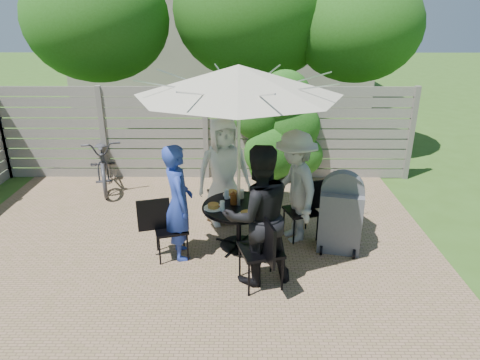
{
  "coord_description": "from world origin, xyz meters",
  "views": [
    {
      "loc": [
        0.72,
        -5.07,
        3.18
      ],
      "look_at": [
        0.69,
        0.5,
        0.95
      ],
      "focal_mm": 32.0,
      "sensor_mm": 36.0,
      "label": 1
    }
  ],
  "objects_px": {
    "chair_right": "(301,221)",
    "plate_front": "(246,215)",
    "glass_right": "(254,195)",
    "bbq_grill": "(340,215)",
    "plate_left": "(213,207)",
    "glass_back": "(227,194)",
    "plate_right": "(263,200)",
    "patio_table": "(239,218)",
    "person_back": "(224,172)",
    "chair_back": "(222,203)",
    "coffee_cup": "(241,194)",
    "person_right": "(295,187)",
    "person_left": "(178,203)",
    "chair_left": "(171,240)",
    "person_front": "(258,216)",
    "glass_front": "(252,207)",
    "plate_back": "(232,194)",
    "umbrella": "(239,80)",
    "chair_front": "(261,264)",
    "syrup_jug": "(234,199)",
    "glass_left": "(222,206)",
    "bicycle": "(103,161)"
  },
  "relations": [
    {
      "from": "chair_front",
      "to": "glass_back",
      "type": "distance_m",
      "value": 1.3
    },
    {
      "from": "chair_back",
      "to": "coffee_cup",
      "type": "height_order",
      "value": "chair_back"
    },
    {
      "from": "chair_right",
      "to": "person_left",
      "type": "bearing_deg",
      "value": -0.79
    },
    {
      "from": "umbrella",
      "to": "glass_left",
      "type": "bearing_deg",
      "value": -141.22
    },
    {
      "from": "patio_table",
      "to": "person_back",
      "type": "bearing_deg",
      "value": 106.78
    },
    {
      "from": "syrup_jug",
      "to": "bbq_grill",
      "type": "relative_size",
      "value": 0.14
    },
    {
      "from": "plate_left",
      "to": "chair_front",
      "type": "bearing_deg",
      "value": -52.82
    },
    {
      "from": "chair_left",
      "to": "glass_back",
      "type": "height_order",
      "value": "chair_left"
    },
    {
      "from": "plate_left",
      "to": "plate_front",
      "type": "xyz_separation_m",
      "value": [
        0.45,
        -0.24,
        0.0
      ]
    },
    {
      "from": "person_left",
      "to": "bbq_grill",
      "type": "bearing_deg",
      "value": -101.72
    },
    {
      "from": "plate_right",
      "to": "glass_left",
      "type": "bearing_deg",
      "value": -153.61
    },
    {
      "from": "umbrella",
      "to": "glass_right",
      "type": "distance_m",
      "value": 1.66
    },
    {
      "from": "chair_left",
      "to": "chair_right",
      "type": "xyz_separation_m",
      "value": [
        1.85,
        0.56,
        -0.0
      ]
    },
    {
      "from": "chair_back",
      "to": "plate_front",
      "type": "xyz_separation_m",
      "value": [
        0.38,
        -1.27,
        0.42
      ]
    },
    {
      "from": "person_right",
      "to": "chair_back",
      "type": "bearing_deg",
      "value": -139.31
    },
    {
      "from": "glass_back",
      "to": "plate_right",
      "type": "bearing_deg",
      "value": -12.4
    },
    {
      "from": "glass_left",
      "to": "plate_right",
      "type": "bearing_deg",
      "value": 26.39
    },
    {
      "from": "person_back",
      "to": "person_front",
      "type": "distance_m",
      "value": 1.66
    },
    {
      "from": "glass_right",
      "to": "bbq_grill",
      "type": "height_order",
      "value": "bbq_grill"
    },
    {
      "from": "glass_right",
      "to": "bbq_grill",
      "type": "relative_size",
      "value": 0.12
    },
    {
      "from": "chair_right",
      "to": "glass_front",
      "type": "xyz_separation_m",
      "value": [
        -0.75,
        -0.5,
        0.46
      ]
    },
    {
      "from": "umbrella",
      "to": "glass_back",
      "type": "xyz_separation_m",
      "value": [
        -0.18,
        0.22,
        -1.64
      ]
    },
    {
      "from": "chair_back",
      "to": "plate_front",
      "type": "relative_size",
      "value": 3.36
    },
    {
      "from": "plate_left",
      "to": "glass_back",
      "type": "height_order",
      "value": "glass_back"
    },
    {
      "from": "chair_back",
      "to": "glass_right",
      "type": "relative_size",
      "value": 6.23
    },
    {
      "from": "plate_right",
      "to": "glass_right",
      "type": "height_order",
      "value": "glass_right"
    },
    {
      "from": "patio_table",
      "to": "bbq_grill",
      "type": "xyz_separation_m",
      "value": [
        1.41,
        -0.04,
        0.08
      ]
    },
    {
      "from": "plate_front",
      "to": "glass_right",
      "type": "relative_size",
      "value": 1.86
    },
    {
      "from": "plate_right",
      "to": "coffee_cup",
      "type": "height_order",
      "value": "coffee_cup"
    },
    {
      "from": "person_left",
      "to": "bbq_grill",
      "type": "distance_m",
      "value": 2.23
    },
    {
      "from": "plate_right",
      "to": "syrup_jug",
      "type": "height_order",
      "value": "syrup_jug"
    },
    {
      "from": "coffee_cup",
      "to": "bicycle",
      "type": "distance_m",
      "value": 3.35
    },
    {
      "from": "glass_right",
      "to": "umbrella",
      "type": "bearing_deg",
      "value": -141.22
    },
    {
      "from": "chair_left",
      "to": "plate_front",
      "type": "bearing_deg",
      "value": -19.72
    },
    {
      "from": "plate_front",
      "to": "chair_right",
      "type": "bearing_deg",
      "value": 37.25
    },
    {
      "from": "chair_right",
      "to": "plate_front",
      "type": "height_order",
      "value": "chair_right"
    },
    {
      "from": "person_front",
      "to": "glass_right",
      "type": "xyz_separation_m",
      "value": [
        -0.02,
        0.97,
        -0.16
      ]
    },
    {
      "from": "plate_front",
      "to": "plate_right",
      "type": "bearing_deg",
      "value": 61.78
    },
    {
      "from": "glass_back",
      "to": "patio_table",
      "type": "bearing_deg",
      "value": -51.22
    },
    {
      "from": "person_right",
      "to": "glass_front",
      "type": "xyz_separation_m",
      "value": [
        -0.62,
        -0.46,
        -0.1
      ]
    },
    {
      "from": "person_back",
      "to": "bbq_grill",
      "type": "xyz_separation_m",
      "value": [
        1.65,
        -0.84,
        -0.32
      ]
    },
    {
      "from": "chair_right",
      "to": "coffee_cup",
      "type": "height_order",
      "value": "chair_right"
    },
    {
      "from": "chair_right",
      "to": "coffee_cup",
      "type": "bearing_deg",
      "value": -15.05
    },
    {
      "from": "plate_back",
      "to": "plate_left",
      "type": "height_order",
      "value": "same"
    },
    {
      "from": "bbq_grill",
      "to": "chair_right",
      "type": "bearing_deg",
      "value": 158.93
    },
    {
      "from": "plate_right",
      "to": "syrup_jug",
      "type": "relative_size",
      "value": 1.62
    },
    {
      "from": "person_back",
      "to": "glass_right",
      "type": "bearing_deg",
      "value": -70.3
    },
    {
      "from": "patio_table",
      "to": "coffee_cup",
      "type": "bearing_deg",
      "value": 82.33
    },
    {
      "from": "patio_table",
      "to": "plate_right",
      "type": "bearing_deg",
      "value": 16.78
    },
    {
      "from": "plate_front",
      "to": "person_front",
      "type": "bearing_deg",
      "value": -73.22
    }
  ]
}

